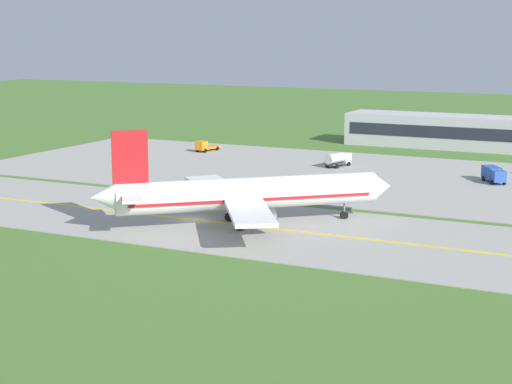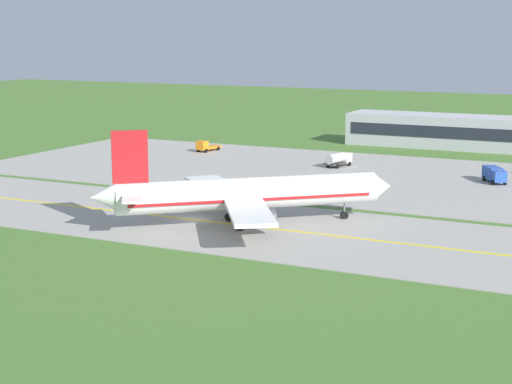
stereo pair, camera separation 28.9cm
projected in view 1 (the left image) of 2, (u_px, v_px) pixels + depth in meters
ground_plane at (194, 220)px, 109.16m from camera, size 500.00×500.00×0.00m
taxiway_strip at (194, 220)px, 109.15m from camera, size 240.00×28.00×0.10m
apron_pad at (369, 177)px, 141.85m from camera, size 140.00×52.00×0.10m
taxiway_centreline at (194, 220)px, 109.14m from camera, size 220.00×0.60×0.01m
airplane_lead at (245, 194)px, 105.60m from camera, size 32.51×29.80×12.70m
service_truck_baggage at (205, 146)px, 171.35m from camera, size 3.03×6.62×2.59m
service_truck_catering at (494, 174)px, 135.97m from camera, size 4.87×6.19×2.60m
service_truck_pushback at (338, 159)px, 152.07m from camera, size 3.53×6.32×2.65m
terminal_building at (502, 134)px, 172.79m from camera, size 66.00×10.59×8.13m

